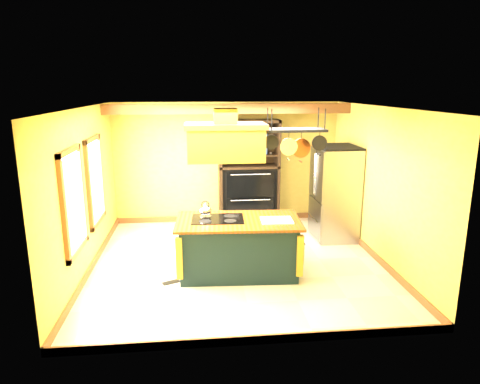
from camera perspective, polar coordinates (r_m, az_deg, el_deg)
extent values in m
plane|color=beige|center=(7.66, -0.36, -9.36)|extent=(5.00, 5.00, 0.00)
plane|color=white|center=(7.05, -0.39, 11.25)|extent=(5.00, 5.00, 0.00)
cube|color=gold|center=(9.68, -1.80, 3.91)|extent=(5.00, 0.02, 2.70)
cube|color=gold|center=(4.86, 2.49, -6.28)|extent=(5.00, 0.02, 2.70)
cube|color=gold|center=(7.43, -19.93, 0.02)|extent=(0.02, 5.00, 2.70)
cube|color=gold|center=(7.87, 18.05, 0.92)|extent=(0.02, 5.00, 2.70)
cube|color=brown|center=(8.75, -1.48, 11.03)|extent=(5.00, 0.15, 0.20)
cube|color=brown|center=(6.66, -21.32, -1.19)|extent=(0.06, 1.06, 1.56)
cube|color=white|center=(6.66, -21.11, -1.19)|extent=(0.02, 0.85, 1.34)
cube|color=brown|center=(7.98, -18.75, 1.40)|extent=(0.06, 1.06, 1.56)
cube|color=white|center=(7.98, -18.58, 1.41)|extent=(0.02, 0.85, 1.34)
cube|color=#13282D|center=(7.11, -0.22, -7.43)|extent=(1.90, 1.10, 0.88)
cube|color=maroon|center=(6.95, -0.22, -3.89)|extent=(2.07, 1.22, 0.04)
cube|color=black|center=(6.99, -3.00, -3.59)|extent=(0.87, 0.62, 0.01)
ellipsoid|color=silver|center=(7.09, -4.64, -2.48)|extent=(0.20, 0.20, 0.16)
cube|color=white|center=(6.92, 4.92, -3.79)|extent=(0.52, 0.42, 0.02)
cube|color=#A68829|center=(6.66, -1.96, 6.33)|extent=(1.17, 0.63, 0.50)
cube|color=brown|center=(6.63, -1.98, 8.79)|extent=(1.24, 0.70, 0.08)
cube|color=#A68829|center=(6.62, -1.98, 9.76)|extent=(0.35, 0.35, 0.30)
cube|color=black|center=(6.80, 7.41, 8.22)|extent=(0.92, 0.46, 0.04)
cylinder|color=black|center=(6.53, 4.25, 9.53)|extent=(0.02, 0.02, 0.34)
cylinder|color=black|center=(7.07, 10.41, 9.68)|extent=(0.02, 0.02, 0.34)
cylinder|color=black|center=(6.84, 4.17, 6.64)|extent=(0.24, 0.04, 0.24)
cylinder|color=silver|center=(6.72, 6.50, 6.02)|extent=(0.27, 0.03, 0.27)
cylinder|color=#C05D30|center=(6.96, 8.14, 5.82)|extent=(0.31, 0.04, 0.31)
cylinder|color=black|center=(6.83, 10.54, 6.43)|extent=(0.24, 0.03, 0.24)
cube|color=#95979D|center=(8.83, 12.57, -0.20)|extent=(0.77, 0.95, 1.85)
cube|color=#95979D|center=(8.40, 10.62, 2.04)|extent=(0.03, 0.45, 1.00)
cube|color=#95979D|center=(8.85, 9.77, 2.66)|extent=(0.03, 0.45, 1.00)
cube|color=#95979D|center=(8.85, 9.93, -3.41)|extent=(0.03, 0.91, 0.78)
cube|color=black|center=(9.08, 12.28, -5.69)|extent=(0.73, 0.90, 0.06)
cube|color=black|center=(9.71, 1.00, 2.85)|extent=(1.32, 0.06, 2.33)
cube|color=black|center=(9.41, -2.63, 2.48)|extent=(0.06, 0.56, 2.33)
cube|color=black|center=(9.56, 4.93, 2.63)|extent=(0.06, 0.56, 2.33)
cube|color=black|center=(9.44, 1.18, 3.47)|extent=(1.32, 0.56, 0.05)
cube|color=black|center=(9.60, 1.14, -0.20)|extent=(1.20, 0.46, 1.26)
cube|color=black|center=(9.22, 1.40, 0.96)|extent=(1.03, 0.04, 0.56)
cube|color=black|center=(9.36, 1.38, -2.37)|extent=(1.03, 0.04, 0.51)
cube|color=black|center=(9.39, 1.19, 4.99)|extent=(1.20, 0.50, 0.02)
cube|color=black|center=(9.35, 1.20, 6.65)|extent=(1.20, 0.50, 0.02)
cube|color=black|center=(9.32, 1.21, 8.26)|extent=(1.20, 0.50, 0.03)
cylinder|color=white|center=(9.30, -0.76, 5.22)|extent=(0.22, 0.22, 0.07)
cylinder|color=#3B5EA5|center=(9.34, 3.42, 7.24)|extent=(0.10, 0.10, 0.17)
cube|color=black|center=(7.02, -9.19, -11.79)|extent=(0.30, 0.22, 0.01)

